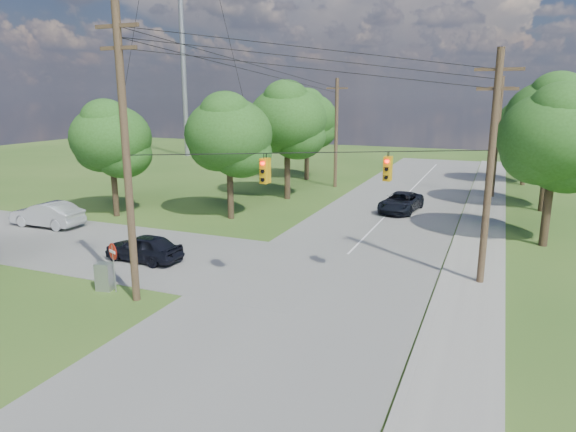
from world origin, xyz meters
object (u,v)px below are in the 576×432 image
at_px(pole_ne, 490,167).
at_px(pole_north_w, 336,132).
at_px(control_cabinet, 104,277).
at_px(pole_north_e, 497,137).
at_px(pole_sw, 126,154).
at_px(car_cross_dark, 144,248).
at_px(car_cross_silver, 47,214).
at_px(car_main_north, 401,202).
at_px(do_not_enter_sign, 113,257).

height_order(pole_ne, pole_north_w, pole_ne).
bearing_deg(control_cabinet, pole_north_w, 76.81).
distance_m(pole_north_e, control_cabinet, 33.39).
xyz_separation_m(pole_sw, car_cross_dark, (-2.98, 4.38, -5.47)).
height_order(pole_north_e, car_cross_dark, pole_north_e).
relative_size(pole_ne, car_cross_silver, 2.09).
bearing_deg(pole_north_w, car_cross_silver, -120.94).
xyz_separation_m(pole_north_e, pole_north_w, (-13.90, 0.00, 0.00)).
distance_m(pole_sw, pole_ne, 15.51).
distance_m(pole_north_e, car_main_north, 11.26).
relative_size(pole_sw, pole_ne, 1.14).
bearing_deg(pole_sw, pole_ne, 29.38).
distance_m(pole_ne, car_cross_silver, 27.34).
height_order(pole_sw, car_cross_silver, pole_sw).
bearing_deg(pole_ne, do_not_enter_sign, -154.16).
bearing_deg(car_main_north, pole_ne, -59.40).
relative_size(pole_sw, pole_north_e, 1.20).
bearing_deg(pole_ne, pole_sw, -150.62).
height_order(pole_north_e, do_not_enter_sign, pole_north_e).
height_order(pole_north_e, car_cross_silver, pole_north_e).
relative_size(pole_ne, car_main_north, 2.05).
height_order(car_cross_dark, car_main_north, car_cross_dark).
height_order(pole_sw, car_cross_dark, pole_sw).
bearing_deg(car_cross_silver, pole_sw, 58.84).
bearing_deg(do_not_enter_sign, pole_ne, 49.81).
bearing_deg(car_main_north, pole_north_e, 59.73).
xyz_separation_m(pole_north_e, control_cabinet, (-15.53, -29.22, -4.50)).
bearing_deg(pole_north_w, car_main_north, -47.15).
relative_size(pole_north_w, do_not_enter_sign, 4.43).
xyz_separation_m(pole_ne, pole_north_e, (-0.00, 22.00, -0.34)).
relative_size(car_cross_silver, control_cabinet, 3.98).
bearing_deg(pole_north_w, pole_north_e, 0.00).
bearing_deg(car_cross_silver, pole_north_w, 148.16).
relative_size(pole_ne, car_cross_dark, 2.47).
distance_m(pole_ne, do_not_enter_sign, 17.02).
bearing_deg(do_not_enter_sign, control_cabinet, -157.23).
relative_size(pole_sw, pole_north_w, 1.20).
bearing_deg(pole_ne, car_main_north, 114.31).
xyz_separation_m(pole_north_w, control_cabinet, (-1.63, -29.22, -4.50)).
height_order(pole_sw, car_main_north, pole_sw).
distance_m(pole_sw, pole_north_e, 32.55).
xyz_separation_m(car_cross_silver, do_not_enter_sign, (12.01, -7.47, 0.79)).
relative_size(pole_north_e, car_main_north, 1.95).
relative_size(car_cross_silver, do_not_enter_sign, 2.22).
relative_size(control_cabinet, do_not_enter_sign, 0.56).
bearing_deg(pole_north_w, car_cross_dark, -95.84).
relative_size(car_cross_dark, car_cross_silver, 0.85).
relative_size(pole_ne, do_not_enter_sign, 4.65).
bearing_deg(car_cross_silver, pole_north_e, 128.02).
distance_m(pole_ne, pole_north_w, 26.03).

